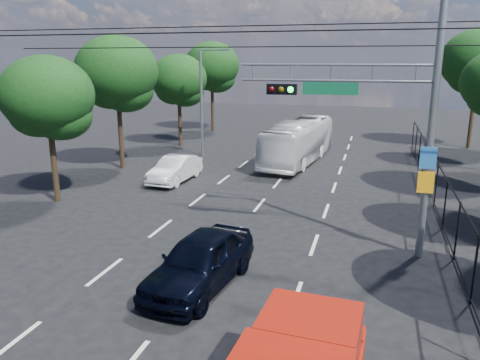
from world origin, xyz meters
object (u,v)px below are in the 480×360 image
(signal_mast, at_px, (393,98))
(navy_hatchback, at_px, (200,261))
(white_van, at_px, (175,169))
(white_bus, at_px, (298,142))

(signal_mast, relative_size, navy_hatchback, 2.07)
(navy_hatchback, xyz_separation_m, white_van, (-5.59, 10.96, -0.10))
(navy_hatchback, relative_size, white_bus, 0.48)
(white_bus, height_order, white_van, white_bus)
(signal_mast, height_order, navy_hatchback, signal_mast)
(navy_hatchback, bearing_deg, white_bus, 97.59)
(white_bus, bearing_deg, signal_mast, -62.56)
(white_van, bearing_deg, signal_mast, -29.65)
(white_bus, bearing_deg, white_van, -122.79)
(navy_hatchback, relative_size, white_van, 1.11)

